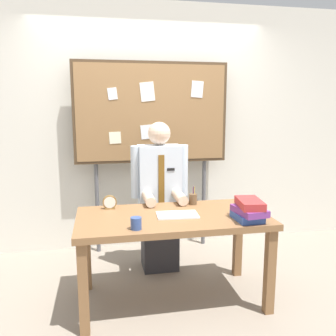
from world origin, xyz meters
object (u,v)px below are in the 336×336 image
bulletin_board (152,115)px  open_notebook (177,215)px  desk_clock (110,203)px  coffee_mug (136,223)px  person (160,202)px  pen_holder (193,199)px  book_stack (249,210)px  desk (172,226)px

bulletin_board → open_notebook: (0.04, -1.12, -0.76)m
desk_clock → coffee_mug: (0.17, -0.54, -0.01)m
person → bulletin_board: bulletin_board is taller
desk_clock → pen_holder: pen_holder is taller
pen_holder → coffee_mug: bearing=-135.5°
coffee_mug → pen_holder: bearing=44.5°
book_stack → coffee_mug: (-0.86, -0.04, -0.04)m
person → book_stack: size_ratio=4.57×
desk → person: size_ratio=1.05×
open_notebook → coffee_mug: 0.44m
open_notebook → desk_clock: size_ratio=2.74×
desk → desk_clock: (-0.49, 0.27, 0.15)m
open_notebook → person: bearing=93.2°
desk → bulletin_board: bulletin_board is taller
open_notebook → pen_holder: pen_holder is taller
desk_clock → pen_holder: bearing=0.5°
desk_clock → coffee_mug: size_ratio=1.35×
desk → book_stack: size_ratio=4.79×
coffee_mug → person: bearing=70.3°
desk → book_stack: bearing=-23.3°
desk_clock → pen_holder: (0.73, 0.01, -0.00)m
person → bulletin_board: size_ratio=0.70×
person → open_notebook: bearing=-86.8°
person → bulletin_board: 0.96m
open_notebook → coffee_mug: (-0.35, -0.26, 0.04)m
book_stack → coffee_mug: size_ratio=3.61×
book_stack → pen_holder: bearing=120.7°
person → open_notebook: (0.04, -0.63, 0.06)m
desk → open_notebook: bearing=-29.1°
bulletin_board → coffee_mug: size_ratio=23.47×
book_stack → pen_holder: 0.59m
person → coffee_mug: size_ratio=16.53×
book_stack → coffee_mug: 0.86m
desk → open_notebook: size_ratio=4.66×
desk_clock → book_stack: bearing=-26.0°
bulletin_board → pen_holder: bearing=-73.7°
desk_clock → open_notebook: bearing=-29.0°
bulletin_board → open_notebook: bulletin_board is taller
coffee_mug → pen_holder: (0.56, 0.55, 0.01)m
desk → open_notebook: 0.11m
person → open_notebook: person is taller
book_stack → desk_clock: book_stack is taller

